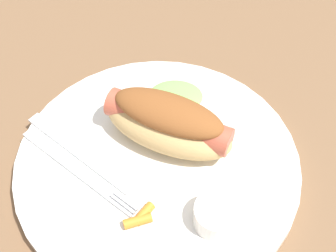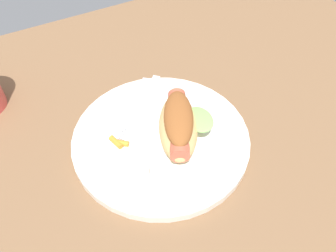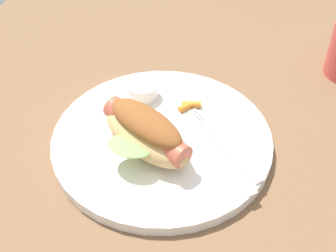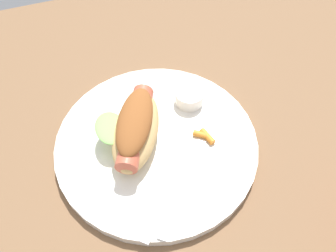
{
  "view_description": "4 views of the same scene",
  "coord_description": "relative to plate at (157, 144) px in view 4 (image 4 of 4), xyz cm",
  "views": [
    {
      "loc": [
        32.03,
        1.65,
        43.91
      ],
      "look_at": [
        0.69,
        2.66,
        4.92
      ],
      "focal_mm": 50.82,
      "sensor_mm": 36.0,
      "label": 1
    },
    {
      "loc": [
        19.85,
        36.63,
        49.2
      ],
      "look_at": [
        1.65,
        2.14,
        4.47
      ],
      "focal_mm": 37.93,
      "sensor_mm": 36.0,
      "label": 2
    },
    {
      "loc": [
        -44.17,
        -15.23,
        49.98
      ],
      "look_at": [
        1.56,
        0.18,
        5.06
      ],
      "focal_mm": 53.15,
      "sensor_mm": 36.0,
      "label": 3
    },
    {
      "loc": [
        -5.21,
        -26.88,
        46.35
      ],
      "look_at": [
        4.14,
        0.22,
        6.48
      ],
      "focal_mm": 37.55,
      "sensor_mm": 36.0,
      "label": 4
    }
  ],
  "objects": [
    {
      "name": "fork",
      "position": [
        0.97,
        -8.75,
        1.0
      ],
      "size": [
        11.54,
        12.99,
        0.4
      ],
      "rotation": [
        0.0,
        0.0,
        0.85
      ],
      "color": "silver",
      "rests_on": "plate"
    },
    {
      "name": "carrot_garnish",
      "position": [
        7.14,
        -1.89,
        1.29
      ],
      "size": [
        2.91,
        3.0,
        1.0
      ],
      "color": "orange",
      "rests_on": "plate"
    },
    {
      "name": "knife",
      "position": [
        -1.22,
        -8.52,
        0.98
      ],
      "size": [
        11.27,
        12.39,
        0.36
      ],
      "primitive_type": "cube",
      "rotation": [
        0.0,
        0.0,
        0.84
      ],
      "color": "silver",
      "rests_on": "plate"
    },
    {
      "name": "ground_plane",
      "position": [
        -2.69,
        -1.45,
        -1.7
      ],
      "size": [
        120.0,
        90.0,
        1.8
      ],
      "primitive_type": "cube",
      "color": "brown"
    },
    {
      "name": "plate",
      "position": [
        0.0,
        0.0,
        0.0
      ],
      "size": [
        30.84,
        30.84,
        1.6
      ],
      "primitive_type": "cylinder",
      "color": "white",
      "rests_on": "ground_plane"
    },
    {
      "name": "sauce_ramekin",
      "position": [
        7.51,
        5.7,
        1.98
      ],
      "size": [
        4.7,
        4.7,
        2.36
      ],
      "primitive_type": "cylinder",
      "color": "white",
      "rests_on": "plate"
    },
    {
      "name": "hot_dog",
      "position": [
        -2.6,
        1.28,
        3.88
      ],
      "size": [
        12.31,
        15.89,
        6.13
      ],
      "rotation": [
        0.0,
        0.0,
        1.11
      ],
      "color": "tan",
      "rests_on": "plate"
    }
  ]
}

